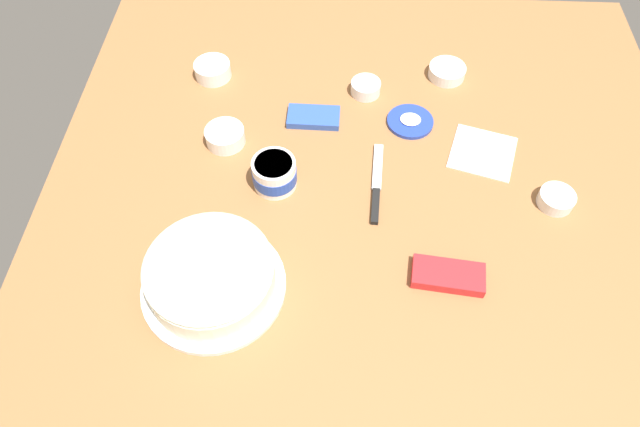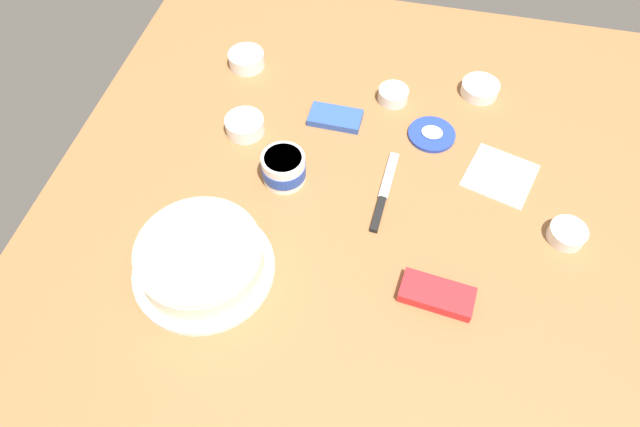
# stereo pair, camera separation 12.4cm
# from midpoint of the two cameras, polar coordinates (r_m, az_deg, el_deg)

# --- Properties ---
(ground_plane) EXTENTS (1.54, 1.54, 0.00)m
(ground_plane) POSITION_cam_midpoint_polar(r_m,az_deg,el_deg) (1.32, 2.47, 2.08)
(ground_plane) COLOR #936038
(frosted_cake) EXTENTS (0.30, 0.30, 0.11)m
(frosted_cake) POSITION_cam_midpoint_polar(r_m,az_deg,el_deg) (1.17, -14.01, -6.35)
(frosted_cake) COLOR white
(frosted_cake) RESTS_ON ground_plane
(frosting_tub) EXTENTS (0.10, 0.10, 0.08)m
(frosting_tub) POSITION_cam_midpoint_polar(r_m,az_deg,el_deg) (1.31, -7.34, 3.88)
(frosting_tub) COLOR white
(frosting_tub) RESTS_ON ground_plane
(frosting_tub_lid) EXTENTS (0.12, 0.12, 0.02)m
(frosting_tub_lid) POSITION_cam_midpoint_polar(r_m,az_deg,el_deg) (1.46, 6.71, 9.10)
(frosting_tub_lid) COLOR #233DAD
(frosting_tub_lid) RESTS_ON ground_plane
(spreading_knife) EXTENTS (0.03, 0.24, 0.01)m
(spreading_knife) POSITION_cam_midpoint_polar(r_m,az_deg,el_deg) (1.31, 3.05, 2.26)
(spreading_knife) COLOR silver
(spreading_knife) RESTS_ON ground_plane
(sprinkle_bowl_green) EXTENTS (0.08, 0.08, 0.03)m
(sprinkle_bowl_green) POSITION_cam_midpoint_polar(r_m,az_deg,el_deg) (1.37, 20.46, 1.22)
(sprinkle_bowl_green) COLOR white
(sprinkle_bowl_green) RESTS_ON ground_plane
(sprinkle_bowl_pink) EXTENTS (0.10, 0.10, 0.04)m
(sprinkle_bowl_pink) POSITION_cam_midpoint_polar(r_m,az_deg,el_deg) (1.43, -12.07, 7.56)
(sprinkle_bowl_pink) COLOR white
(sprinkle_bowl_pink) RESTS_ON ground_plane
(sprinkle_bowl_orange) EXTENTS (0.10, 0.10, 0.03)m
(sprinkle_bowl_orange) POSITION_cam_midpoint_polar(r_m,az_deg,el_deg) (1.60, 10.53, 13.83)
(sprinkle_bowl_orange) COLOR white
(sprinkle_bowl_orange) RESTS_ON ground_plane
(sprinkle_bowl_yellow) EXTENTS (0.08, 0.08, 0.03)m
(sprinkle_bowl_yellow) POSITION_cam_midpoint_polar(r_m,az_deg,el_deg) (1.53, 2.29, 12.50)
(sprinkle_bowl_yellow) COLOR white
(sprinkle_bowl_yellow) RESTS_ON ground_plane
(sprinkle_bowl_rainbow) EXTENTS (0.10, 0.10, 0.04)m
(sprinkle_bowl_rainbow) POSITION_cam_midpoint_polar(r_m,az_deg,el_deg) (1.61, -13.05, 13.88)
(sprinkle_bowl_rainbow) COLOR white
(sprinkle_bowl_rainbow) RESTS_ON ground_plane
(candy_box_lower) EXTENTS (0.16, 0.09, 0.03)m
(candy_box_lower) POSITION_cam_midpoint_polar(r_m,az_deg,el_deg) (1.20, 9.97, -6.42)
(candy_box_lower) COLOR red
(candy_box_lower) RESTS_ON ground_plane
(candy_box_upper) EXTENTS (0.13, 0.08, 0.02)m
(candy_box_upper) POSITION_cam_midpoint_polar(r_m,az_deg,el_deg) (1.46, -3.10, 9.57)
(candy_box_upper) COLOR #2D51B2
(candy_box_upper) RESTS_ON ground_plane
(paper_napkin) EXTENTS (0.19, 0.19, 0.01)m
(paper_napkin) POSITION_cam_midpoint_polar(r_m,az_deg,el_deg) (1.43, 13.78, 5.90)
(paper_napkin) COLOR white
(paper_napkin) RESTS_ON ground_plane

